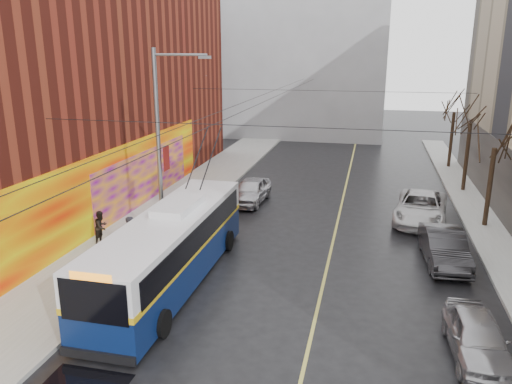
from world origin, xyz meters
TOP-DOWN VIEW (x-y plane):
  - sidewalk_left at (-8.00, 12.00)m, footprint 4.00×60.00m
  - sidewalk_right at (9.00, 12.00)m, footprint 2.00×60.00m
  - lane_line at (1.50, 14.00)m, footprint 0.12×50.00m
  - building_left at (-15.99, 13.99)m, footprint 12.11×36.00m
  - building_far at (-6.00, 44.99)m, footprint 20.50×12.10m
  - streetlight_pole at (-6.14, 10.00)m, footprint 2.65×0.60m
  - catenary_wires at (-2.54, 14.77)m, footprint 18.00×60.00m
  - tree_near at (9.00, 16.00)m, footprint 3.20×3.20m
  - tree_mid at (9.00, 23.00)m, footprint 3.20×3.20m
  - tree_far at (9.00, 30.00)m, footprint 3.20×3.20m
  - pigeons_flying at (-2.94, 10.30)m, footprint 1.52×4.03m
  - trolleybus at (-4.34, 6.34)m, footprint 2.72×11.45m
  - parked_car_a at (6.43, 3.75)m, footprint 1.76×3.96m
  - parked_car_b at (6.33, 10.75)m, footprint 1.88×4.61m
  - parked_car_c at (5.81, 16.29)m, footprint 3.32×5.86m
  - following_car at (-3.89, 17.56)m, footprint 2.00×4.43m
  - pedestrian_a at (-6.78, 7.85)m, footprint 0.60×0.78m
  - pedestrian_b at (-9.05, 9.22)m, footprint 0.66×0.81m
  - pedestrian_c at (-6.50, 9.77)m, footprint 1.11×1.38m

SIDE VIEW (x-z plane):
  - lane_line at x=1.50m, z-range 0.00..0.01m
  - sidewalk_left at x=-8.00m, z-range 0.00..0.15m
  - sidewalk_right at x=9.00m, z-range 0.00..0.15m
  - parked_car_a at x=6.43m, z-range 0.00..1.32m
  - following_car at x=-3.89m, z-range 0.00..1.48m
  - parked_car_b at x=6.33m, z-range 0.00..1.49m
  - parked_car_c at x=5.81m, z-range 0.00..1.54m
  - pedestrian_b at x=-9.05m, z-range 0.15..1.71m
  - pedestrian_c at x=-6.50m, z-range 0.15..2.01m
  - pedestrian_a at x=-6.78m, z-range 0.15..2.07m
  - trolleybus at x=-4.34m, z-range -1.20..4.20m
  - streetlight_pole at x=-6.14m, z-range 0.35..9.35m
  - tree_near at x=9.00m, z-range 1.78..8.18m
  - tree_far at x=9.00m, z-range 1.86..8.43m
  - tree_mid at x=9.00m, z-range 1.91..8.59m
  - catenary_wires at x=-2.54m, z-range 6.13..6.36m
  - building_left at x=-15.99m, z-range -0.01..13.99m
  - pigeons_flying at x=-2.94m, z-range 7.15..8.01m
  - building_far at x=-6.00m, z-range 0.02..18.02m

